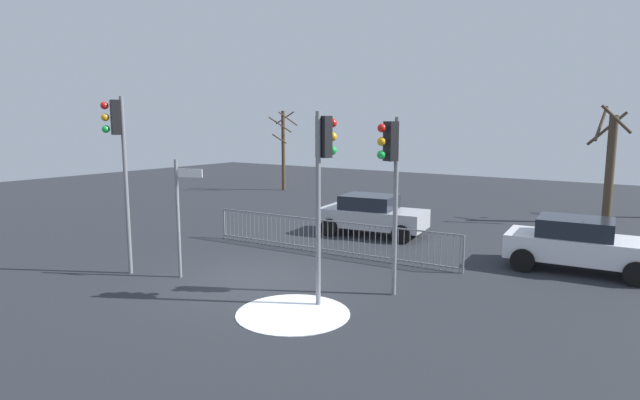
# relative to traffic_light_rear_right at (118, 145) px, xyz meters

# --- Properties ---
(ground_plane) EXTENTS (60.00, 60.00, 0.00)m
(ground_plane) POSITION_rel_traffic_light_rear_right_xyz_m (3.30, 1.57, -3.48)
(ground_plane) COLOR #26282D
(traffic_light_rear_right) EXTENTS (0.40, 0.53, 4.76)m
(traffic_light_rear_right) POSITION_rel_traffic_light_rear_right_xyz_m (0.00, 0.00, 0.00)
(traffic_light_rear_right) COLOR slate
(traffic_light_rear_right) RESTS_ON ground
(traffic_light_mid_left) EXTENTS (0.37, 0.56, 4.31)m
(traffic_light_mid_left) POSITION_rel_traffic_light_rear_right_xyz_m (5.74, 1.15, -0.32)
(traffic_light_mid_left) COLOR slate
(traffic_light_mid_left) RESTS_ON ground
(traffic_light_foreground_left) EXTENTS (0.41, 0.52, 4.20)m
(traffic_light_foreground_left) POSITION_rel_traffic_light_rear_right_xyz_m (6.71, 2.48, -0.40)
(traffic_light_foreground_left) COLOR slate
(traffic_light_foreground_left) RESTS_ON ground
(direction_sign_post) EXTENTS (0.75, 0.31, 3.14)m
(direction_sign_post) POSITION_rel_traffic_light_rear_right_xyz_m (1.53, 0.67, -1.72)
(direction_sign_post) COLOR slate
(direction_sign_post) RESTS_ON ground
(pedestrian_guard_railing) EXTENTS (8.55, 0.65, 1.07)m
(pedestrian_guard_railing) POSITION_rel_traffic_light_rear_right_xyz_m (3.29, 4.99, -2.93)
(pedestrian_guard_railing) COLOR slate
(pedestrian_guard_railing) RESTS_ON ground
(car_silver_trailing) EXTENTS (4.00, 2.36, 1.47)m
(car_silver_trailing) POSITION_rel_traffic_light_rear_right_xyz_m (3.09, 8.18, -2.72)
(car_silver_trailing) COLOR #B2B5BA
(car_silver_trailing) RESTS_ON ground
(car_white_near) EXTENTS (3.93, 2.20, 1.47)m
(car_white_near) POSITION_rel_traffic_light_rear_right_xyz_m (10.05, 7.37, -2.72)
(car_white_near) COLOR silver
(car_white_near) RESTS_ON ground
(bare_tree_centre) EXTENTS (1.72, 1.74, 4.81)m
(bare_tree_centre) POSITION_rel_traffic_light_rear_right_xyz_m (-7.66, 16.42, -0.88)
(bare_tree_centre) COLOR #473828
(bare_tree_centre) RESTS_ON ground
(bare_tree_right) EXTENTS (1.70, 1.73, 4.80)m
(bare_tree_right) POSITION_rel_traffic_light_rear_right_xyz_m (9.86, 15.69, -1.06)
(bare_tree_right) COLOR #473828
(bare_tree_right) RESTS_ON ground
(snow_patch_kerb) EXTENTS (2.46, 2.46, 0.01)m
(snow_patch_kerb) POSITION_rel_traffic_light_rear_right_xyz_m (5.57, 0.25, -3.47)
(snow_patch_kerb) COLOR white
(snow_patch_kerb) RESTS_ON ground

